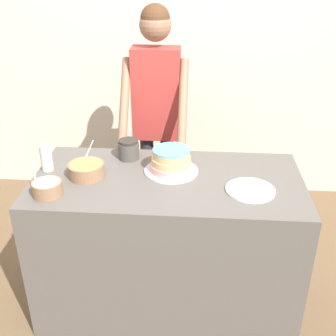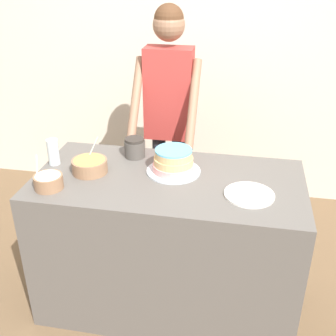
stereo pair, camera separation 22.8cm
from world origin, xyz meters
name	(u,v)px [view 1 (the left image)]	position (x,y,z in m)	size (l,w,h in m)	color
wall_back	(181,48)	(0.00, 1.89, 1.30)	(10.00, 0.05, 2.60)	beige
counter	(168,242)	(0.00, 0.38, 0.44)	(1.51, 0.75, 0.89)	#5B5651
person_baker	(156,102)	(-0.13, 1.09, 1.09)	(0.44, 0.47, 1.73)	#2D2D38
cake	(171,162)	(0.01, 0.46, 0.95)	(0.31, 0.31, 0.14)	silver
frosting_bowl_white	(47,188)	(-0.61, 0.15, 0.93)	(0.15, 0.15, 0.18)	#936B4C
frosting_bowl_yellow	(86,169)	(-0.46, 0.37, 0.93)	(0.20, 0.20, 0.19)	#936B4C
drinking_glass	(46,158)	(-0.70, 0.43, 0.96)	(0.07, 0.07, 0.16)	silver
ceramic_plate	(250,190)	(0.45, 0.27, 0.89)	(0.26, 0.26, 0.01)	white
stoneware_jar	(129,149)	(-0.26, 0.62, 0.95)	(0.13, 0.13, 0.12)	#4C4742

